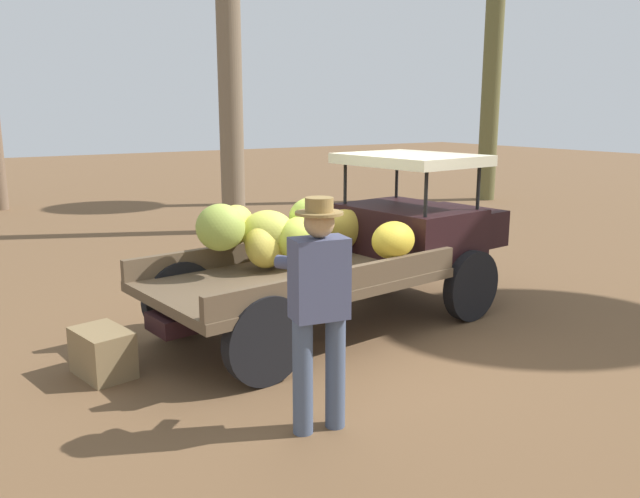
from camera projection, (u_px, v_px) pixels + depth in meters
The scene contains 4 objects.
ground_plane at pixel (341, 331), 6.96m from camera, with size 60.00×60.00×0.00m, color brown.
truck at pixel (355, 243), 7.20m from camera, with size 4.57×2.11×1.84m.
farmer at pixel (319, 301), 4.63m from camera, with size 0.52×0.49×1.75m.
wooden_crate at pixel (103, 353), 5.77m from camera, with size 0.59×0.39×0.42m, color olive.
Camera 1 is at (-3.80, -5.42, 2.35)m, focal length 36.11 mm.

